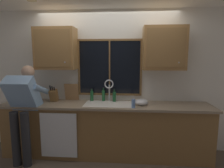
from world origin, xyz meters
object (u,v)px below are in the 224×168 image
object	(u,v)px
knife_block	(54,95)
bottle_amber_small	(114,96)
mixing_bowl	(141,102)
person_standing	(23,104)
soap_dispenser	(133,103)
cutting_board	(72,92)
bottle_green_glass	(103,95)
bottle_tall_clear	(92,96)

from	to	relation	value
knife_block	bottle_amber_small	distance (m)	1.09
mixing_bowl	bottle_amber_small	size ratio (longest dim) A/B	0.93
person_standing	bottle_amber_small	world-z (taller)	person_standing
soap_dispenser	cutting_board	bearing A→B (deg)	159.18
bottle_green_glass	bottle_amber_small	size ratio (longest dim) A/B	1.09
bottle_tall_clear	bottle_amber_small	xyz separation A→B (m)	(0.41, -0.02, 0.00)
knife_block	bottle_tall_clear	xyz separation A→B (m)	(0.68, 0.10, -0.02)
cutting_board	bottle_tall_clear	world-z (taller)	cutting_board
cutting_board	soap_dispenser	bearing A→B (deg)	-20.82
mixing_bowl	bottle_green_glass	size ratio (longest dim) A/B	0.85
mixing_bowl	bottle_green_glass	xyz separation A→B (m)	(-0.67, 0.23, 0.06)
cutting_board	mixing_bowl	distance (m)	1.29
soap_dispenser	bottle_green_glass	distance (m)	0.68
knife_block	cutting_board	xyz separation A→B (m)	(0.30, 0.11, 0.05)
knife_block	cutting_board	distance (m)	0.32
person_standing	cutting_board	world-z (taller)	person_standing
cutting_board	bottle_green_glass	xyz separation A→B (m)	(0.59, -0.01, -0.05)
bottle_green_glass	bottle_tall_clear	size ratio (longest dim) A/B	1.11
person_standing	bottle_tall_clear	size ratio (longest dim) A/B	7.00
bottle_green_glass	bottle_amber_small	bearing A→B (deg)	-8.31
bottle_tall_clear	bottle_amber_small	world-z (taller)	bottle_amber_small
soap_dispenser	bottle_amber_small	xyz separation A→B (m)	(-0.33, 0.39, 0.02)
bottle_green_glass	bottle_tall_clear	bearing A→B (deg)	-177.43
soap_dispenser	bottle_tall_clear	size ratio (longest dim) A/B	0.85
cutting_board	mixing_bowl	bearing A→B (deg)	-10.73
knife_block	bottle_amber_small	xyz separation A→B (m)	(1.09, 0.08, -0.01)
mixing_bowl	person_standing	bearing A→B (deg)	-170.96
bottle_tall_clear	bottle_amber_small	size ratio (longest dim) A/B	0.99
person_standing	knife_block	bearing A→B (deg)	51.88
cutting_board	bottle_green_glass	size ratio (longest dim) A/B	1.26
knife_block	bottle_amber_small	world-z (taller)	knife_block
bottle_green_glass	bottle_amber_small	xyz separation A→B (m)	(0.20, -0.03, -0.01)
person_standing	bottle_green_glass	distance (m)	1.34
mixing_bowl	bottle_tall_clear	world-z (taller)	bottle_tall_clear
knife_block	mixing_bowl	distance (m)	1.57
cutting_board	mixing_bowl	xyz separation A→B (m)	(1.26, -0.24, -0.11)
person_standing	cutting_board	xyz separation A→B (m)	(0.63, 0.54, 0.11)
person_standing	mixing_bowl	world-z (taller)	person_standing
knife_block	person_standing	bearing A→B (deg)	-128.12
soap_dispenser	person_standing	bearing A→B (deg)	-176.31
mixing_bowl	bottle_green_glass	world-z (taller)	bottle_green_glass
cutting_board	soap_dispenser	xyz separation A→B (m)	(1.12, -0.43, -0.08)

